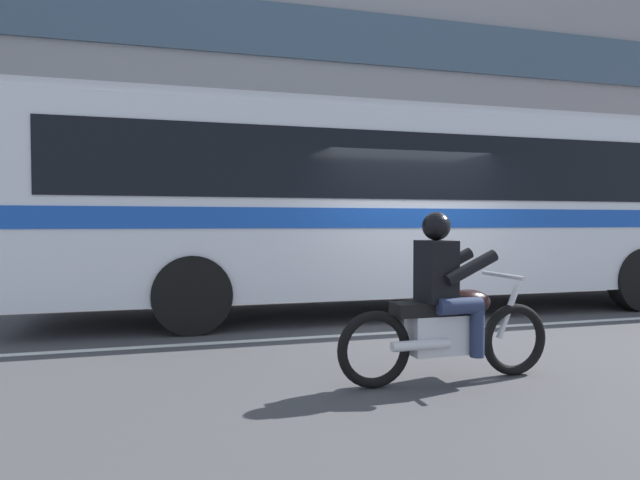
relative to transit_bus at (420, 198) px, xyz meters
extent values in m
plane|color=#3D3D3F|center=(-0.73, -1.19, -1.88)|extent=(60.00, 60.00, 0.00)
cube|color=gray|center=(-0.73, 3.91, -1.81)|extent=(28.00, 3.80, 0.15)
cube|color=silver|center=(-0.73, -1.79, -1.88)|extent=(26.60, 0.14, 0.01)
cube|color=gray|center=(-0.73, 6.21, 2.75)|extent=(28.00, 0.80, 9.26)
cube|color=#384C60|center=(-0.73, 5.77, 1.36)|extent=(25.76, 0.10, 1.40)
cube|color=#384C60|center=(-0.73, 5.77, 4.60)|extent=(25.76, 0.10, 1.40)
cube|color=silver|center=(0.00, 0.01, -0.15)|extent=(12.40, 2.57, 2.70)
cube|color=black|center=(0.00, 0.01, 0.40)|extent=(11.40, 2.61, 0.96)
cube|color=#194CB2|center=(0.00, 0.01, -0.35)|extent=(12.15, 2.60, 0.28)
cube|color=#BABCC3|center=(0.00, 0.01, 1.26)|extent=(12.15, 2.44, 0.16)
cylinder|color=black|center=(-3.84, -1.17, -1.36)|extent=(1.04, 0.30, 1.04)
cylinder|color=black|center=(3.41, -1.17, -1.36)|extent=(1.04, 0.30, 1.04)
torus|color=black|center=(-0.95, -4.00, -1.54)|extent=(0.69, 0.10, 0.69)
torus|color=black|center=(-2.40, -4.02, -1.54)|extent=(0.69, 0.10, 0.69)
cube|color=silver|center=(-1.73, -4.01, -1.44)|extent=(0.65, 0.29, 0.36)
ellipsoid|color=black|center=(-1.48, -4.01, -1.16)|extent=(0.49, 0.29, 0.24)
cube|color=black|center=(-1.93, -4.02, -1.20)|extent=(0.56, 0.27, 0.12)
cylinder|color=silver|center=(-1.01, -4.00, -1.24)|extent=(0.28, 0.06, 0.58)
cylinder|color=silver|center=(-1.09, -4.00, -0.92)|extent=(0.05, 0.64, 0.04)
cylinder|color=silver|center=(-2.02, -4.18, -1.49)|extent=(0.55, 0.10, 0.09)
cube|color=black|center=(-1.80, -4.01, -0.86)|extent=(0.29, 0.37, 0.56)
sphere|color=black|center=(-1.80, -4.01, -0.45)|extent=(0.26, 0.26, 0.26)
cylinder|color=#232D4C|center=(-1.66, -3.83, -1.16)|extent=(0.42, 0.16, 0.15)
cylinder|color=#232D4C|center=(-1.48, -3.83, -1.40)|extent=(0.13, 0.13, 0.46)
cylinder|color=#232D4C|center=(-1.65, -4.19, -1.16)|extent=(0.42, 0.16, 0.15)
cylinder|color=#232D4C|center=(-1.47, -4.19, -1.40)|extent=(0.13, 0.13, 0.46)
cylinder|color=black|center=(-1.56, -3.81, -0.82)|extent=(0.52, 0.12, 0.32)
cylinder|color=black|center=(-1.55, -4.21, -0.82)|extent=(0.52, 0.12, 0.32)
cylinder|color=gold|center=(-2.08, 3.00, -1.44)|extent=(0.22, 0.22, 0.58)
sphere|color=gold|center=(-2.08, 3.00, -1.08)|extent=(0.20, 0.20, 0.20)
cylinder|color=gold|center=(-2.08, 2.86, -1.42)|extent=(0.09, 0.10, 0.09)
camera|label=1|loc=(-4.18, -8.58, -0.41)|focal=31.11mm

